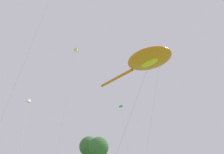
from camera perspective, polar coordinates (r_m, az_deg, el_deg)
big_show_kite at (r=20.19m, az=11.55°, el=5.35°), size 7.68×11.87×12.51m
small_kite_stunt_black at (r=31.24m, az=-11.63°, el=8.95°), size 3.12×3.76×19.89m
small_kite_streamer_purple at (r=26.24m, az=14.61°, el=-0.94°), size 1.14×4.31×14.64m
small_kite_diamond_red at (r=28.68m, az=2.94°, el=-9.72°), size 1.43×1.76×9.91m
small_kite_bird_shape at (r=22.23m, az=-25.60°, el=-7.06°), size 0.93×4.31×8.29m
tree_oak_right at (r=70.17m, az=-7.65°, el=-21.66°), size 7.09×7.09×10.31m
tree_shrub_far at (r=60.11m, az=-4.42°, el=-22.07°), size 6.47×6.47×8.98m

